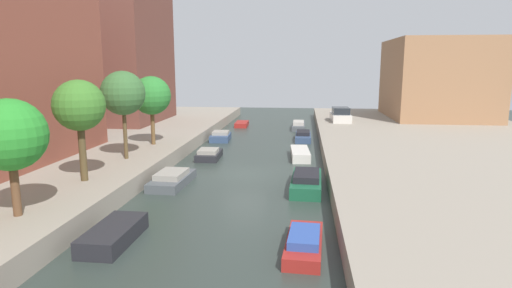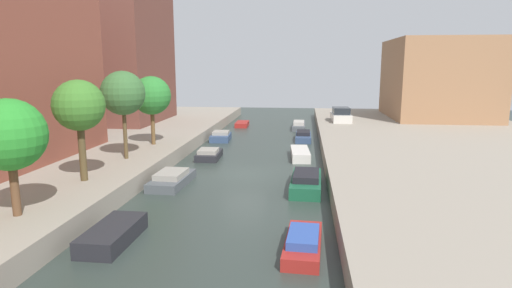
{
  "view_description": "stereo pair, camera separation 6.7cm",
  "coord_description": "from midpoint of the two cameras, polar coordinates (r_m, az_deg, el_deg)",
  "views": [
    {
      "loc": [
        3.57,
        -25.56,
        6.68
      ],
      "look_at": [
        0.28,
        3.91,
        1.18
      ],
      "focal_mm": 29.89,
      "sensor_mm": 36.0,
      "label": 1
    },
    {
      "loc": [
        3.64,
        -25.56,
        6.68
      ],
      "look_at": [
        0.28,
        3.91,
        1.18
      ],
      "focal_mm": 29.89,
      "sensor_mm": 36.0,
      "label": 2
    }
  ],
  "objects": [
    {
      "name": "ground_plane",
      "position": [
        26.66,
        -1.62,
        -4.01
      ],
      "size": [
        84.0,
        84.0,
        0.0
      ],
      "primitive_type": "plane",
      "color": "#2D3833"
    },
    {
      "name": "quay_left",
      "position": [
        32.21,
        -29.1,
        -1.9
      ],
      "size": [
        20.0,
        64.0,
        1.0
      ],
      "primitive_type": "cube",
      "color": "gray",
      "rests_on": "ground_plane"
    },
    {
      "name": "quay_right",
      "position": [
        28.66,
        29.66,
        -3.35
      ],
      "size": [
        20.0,
        64.0,
        1.0
      ],
      "primitive_type": "cube",
      "color": "gray",
      "rests_on": "ground_plane"
    },
    {
      "name": "apartment_tower_far",
      "position": [
        46.56,
        -19.24,
        14.89
      ],
      "size": [
        10.0,
        11.24,
        19.39
      ],
      "primitive_type": "cube",
      "color": "brown",
      "rests_on": "quay_left"
    },
    {
      "name": "low_block_right",
      "position": [
        51.0,
        22.99,
        8.05
      ],
      "size": [
        10.0,
        12.54,
        8.46
      ],
      "primitive_type": "cube",
      "color": "#9E704C",
      "rests_on": "quay_right"
    },
    {
      "name": "street_tree_1",
      "position": [
        18.26,
        -30.18,
        1.02
      ],
      "size": [
        2.7,
        2.7,
        4.5
      ],
      "color": "brown",
      "rests_on": "quay_left"
    },
    {
      "name": "street_tree_2",
      "position": [
        22.43,
        -22.66,
        4.67
      ],
      "size": [
        2.49,
        2.49,
        5.01
      ],
      "color": "#4C3D23",
      "rests_on": "quay_left"
    },
    {
      "name": "street_tree_3",
      "position": [
        27.0,
        -17.45,
        6.47
      ],
      "size": [
        2.66,
        2.66,
        5.36
      ],
      "color": "brown",
      "rests_on": "quay_left"
    },
    {
      "name": "street_tree_4",
      "position": [
        31.51,
        -13.88,
        6.28
      ],
      "size": [
        2.75,
        2.75,
        4.93
      ],
      "color": "brown",
      "rests_on": "quay_left"
    },
    {
      "name": "parked_car",
      "position": [
        44.58,
        11.19,
        3.77
      ],
      "size": [
        1.98,
        4.09,
        1.46
      ],
      "color": "beige",
      "rests_on": "quay_right"
    },
    {
      "name": "moored_boat_left_1",
      "position": [
        17.47,
        -18.63,
        -11.38
      ],
      "size": [
        1.51,
        3.41,
        0.66
      ],
      "color": "#232328",
      "rests_on": "ground_plane"
    },
    {
      "name": "moored_boat_left_2",
      "position": [
        24.63,
        -11.25,
        -4.63
      ],
      "size": [
        1.85,
        3.99,
        0.8
      ],
      "color": "#4C5156",
      "rests_on": "ground_plane"
    },
    {
      "name": "moored_boat_left_3",
      "position": [
        31.03,
        -6.38,
        -1.4
      ],
      "size": [
        1.67,
        3.06,
        0.75
      ],
      "color": "#232328",
      "rests_on": "ground_plane"
    },
    {
      "name": "moored_boat_left_4",
      "position": [
        38.49,
        -4.81,
        1.01
      ],
      "size": [
        1.85,
        3.16,
        0.82
      ],
      "color": "#33476B",
      "rests_on": "ground_plane"
    },
    {
      "name": "moored_boat_left_5",
      "position": [
        47.25,
        -1.96,
        2.68
      ],
      "size": [
        1.43,
        3.2,
        0.49
      ],
      "color": "maroon",
      "rests_on": "ground_plane"
    },
    {
      "name": "moored_boat_right_1",
      "position": [
        16.0,
        6.34,
        -12.98
      ],
      "size": [
        1.48,
        3.71,
        0.77
      ],
      "color": "maroon",
      "rests_on": "ground_plane"
    },
    {
      "name": "moored_boat_right_2",
      "position": [
        23.48,
        6.68,
        -5.02
      ],
      "size": [
        1.75,
        4.57,
        1.0
      ],
      "color": "#195638",
      "rests_on": "ground_plane"
    },
    {
      "name": "moored_boat_right_3",
      "position": [
        31.19,
        5.86,
        -1.32
      ],
      "size": [
        1.53,
        4.0,
        0.64
      ],
      "color": "beige",
      "rests_on": "ground_plane"
    },
    {
      "name": "moored_boat_right_4",
      "position": [
        38.67,
        6.27,
        1.02
      ],
      "size": [
        1.37,
        3.9,
        0.83
      ],
      "color": "#33476B",
      "rests_on": "ground_plane"
    },
    {
      "name": "moored_boat_right_5",
      "position": [
        45.5,
        5.67,
        2.46
      ],
      "size": [
        1.34,
        4.41,
        0.84
      ],
      "color": "#4C5156",
      "rests_on": "ground_plane"
    }
  ]
}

